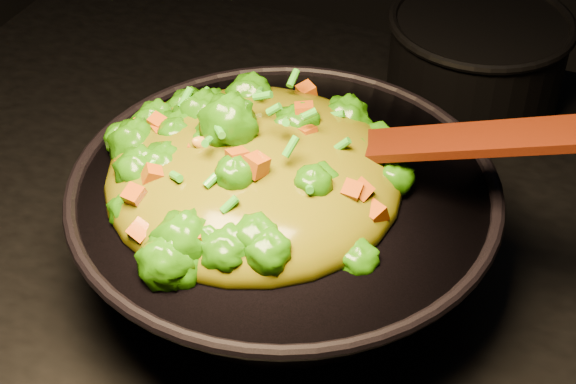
% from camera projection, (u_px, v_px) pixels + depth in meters
% --- Properties ---
extents(wok, '(0.52, 0.52, 0.12)m').
position_uv_depth(wok, '(284.00, 230.00, 0.91)').
color(wok, black).
rests_on(wok, stovetop).
extents(stir_fry, '(0.36, 0.36, 0.10)m').
position_uv_depth(stir_fry, '(253.00, 142.00, 0.84)').
color(stir_fry, '#226407').
rests_on(stir_fry, wok).
extents(spatula, '(0.31, 0.06, 0.13)m').
position_uv_depth(spatula, '(430.00, 142.00, 0.83)').
color(spatula, '#371607').
rests_on(spatula, wok).
extents(back_pot, '(0.24, 0.24, 0.13)m').
position_uv_depth(back_pot, '(475.00, 61.00, 1.14)').
color(back_pot, black).
rests_on(back_pot, stovetop).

